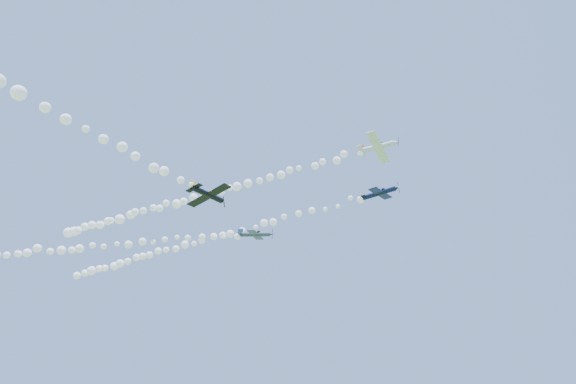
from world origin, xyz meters
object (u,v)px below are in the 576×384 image
at_px(plane_white, 378,147).
at_px(plane_grey, 255,234).
at_px(plane_navy, 380,193).
at_px(plane_black, 208,195).

relative_size(plane_white, plane_grey, 0.94).
xyz_separation_m(plane_navy, plane_black, (-19.26, -25.78, -7.66)).
xyz_separation_m(plane_white, plane_grey, (-29.46, 10.53, -6.58)).
bearing_deg(plane_grey, plane_white, -36.39).
distance_m(plane_grey, plane_black, 27.41).
relative_size(plane_navy, plane_black, 1.03).
xyz_separation_m(plane_white, plane_black, (-22.27, -15.56, -10.95)).
xyz_separation_m(plane_white, plane_navy, (-3.01, 10.22, -3.30)).
distance_m(plane_navy, plane_black, 33.08).
bearing_deg(plane_navy, plane_grey, -174.18).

